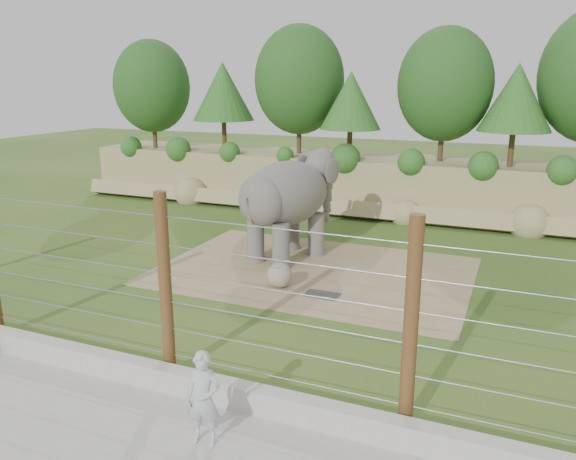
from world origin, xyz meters
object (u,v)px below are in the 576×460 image
at_px(elephant, 286,208).
at_px(barrier_fence, 165,287).
at_px(zookeeper, 204,399).
at_px(stone_ball, 280,275).

bearing_deg(elephant, barrier_fence, -65.94).
bearing_deg(barrier_fence, elephant, 95.98).
relative_size(barrier_fence, zookeeper, 11.86).
bearing_deg(zookeeper, barrier_fence, 129.02).
xyz_separation_m(elephant, stone_ball, (0.96, -2.81, -1.39)).
bearing_deg(elephant, zookeeper, -56.73).
relative_size(elephant, barrier_fence, 0.22).
relative_size(stone_ball, barrier_fence, 0.04).
bearing_deg(stone_ball, barrier_fence, -90.73).
height_order(stone_ball, zookeeper, zookeeper).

